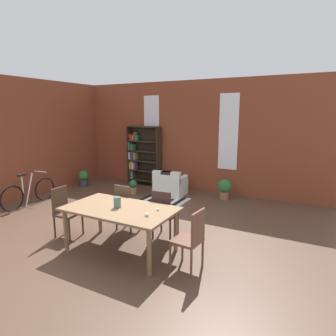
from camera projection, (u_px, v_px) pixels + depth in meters
The scene contains 20 objects.
ground_plane at pixel (107, 233), 5.65m from camera, with size 9.99×9.99×0.00m, color brown.
back_wall_brick at pixel (188, 136), 8.72m from camera, with size 8.21×0.12×3.28m, color brown.
window_pane_0 at pixel (152, 130), 9.21m from camera, with size 0.55×0.02×2.13m, color white.
window_pane_1 at pixel (228, 132), 8.05m from camera, with size 0.55×0.02×2.13m, color white.
dining_table at pixel (120, 212), 4.82m from camera, with size 1.87×1.06×0.77m.
vase_on_table at pixel (117, 202), 4.81m from camera, with size 0.12×0.12×0.18m, color #4C7266.
tealight_candle_0 at pixel (158, 210), 4.67m from camera, with size 0.04×0.04×0.03m, color silver.
tealight_candle_1 at pixel (146, 214), 4.44m from camera, with size 0.04×0.04×0.04m, color silver.
tealight_candle_2 at pixel (147, 215), 4.39m from camera, with size 0.04×0.04×0.05m, color silver.
dining_chair_head_right at pixel (191, 238), 4.24m from camera, with size 0.44×0.44×0.95m.
dining_chair_far_right at pixel (164, 213), 5.31m from camera, with size 0.42×0.42×0.95m.
dining_chair_head_left at pixel (65, 210), 5.46m from camera, with size 0.42×0.42×0.95m.
dining_chair_far_left at pixel (126, 206), 5.71m from camera, with size 0.42×0.42×0.95m.
bookshelf_tall at pixel (142, 155), 9.34m from camera, with size 1.15×0.31×1.92m.
armchair_white at pixel (170, 186), 8.21m from camera, with size 0.88×0.88×0.75m.
bicycle_second at pixel (29, 193), 7.33m from camera, with size 0.44×1.62×0.87m.
potted_plant_by_shelf at pixel (83, 178), 9.25m from camera, with size 0.32×0.32×0.50m.
potted_plant_corner at pixel (133, 187), 8.36m from camera, with size 0.23×0.23×0.41m.
potted_plant_window at pixel (224, 188), 7.87m from camera, with size 0.38×0.38×0.54m.
striped_rug at pixel (165, 199), 7.86m from camera, with size 1.22×0.80×0.01m.
Camera 1 is at (3.56, -4.11, 2.34)m, focal length 30.63 mm.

